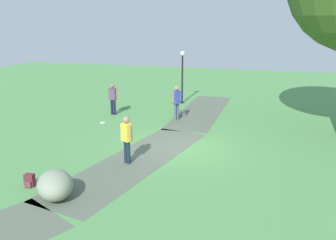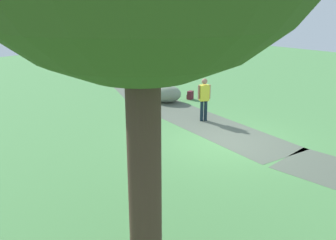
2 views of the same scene
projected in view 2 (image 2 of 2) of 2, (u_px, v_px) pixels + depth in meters
ground_plane at (227, 143)px, 13.15m from camera, size 48.00×48.00×0.00m
footpath_segment_mid at (205, 123)px, 15.22m from camera, size 8.27×3.77×0.01m
footpath_segment_far at (130, 83)px, 21.97m from camera, size 8.12×5.51×0.01m
lawn_boulder at (166, 94)px, 18.01m from camera, size 1.68×1.59×0.81m
passerby_on_path at (204, 97)px, 15.20m from camera, size 0.39×0.46×1.70m
backpack_by_boulder at (190, 95)px, 18.60m from camera, size 0.30×0.31×0.40m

